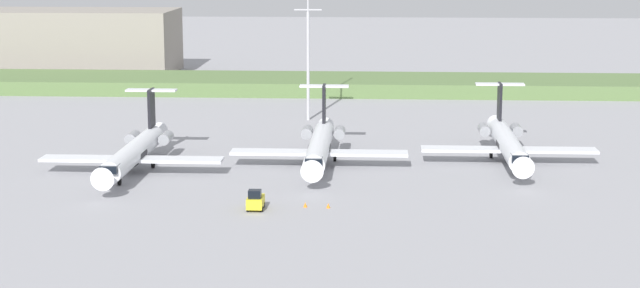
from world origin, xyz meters
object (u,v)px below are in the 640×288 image
regional_jet_second (320,145)px  baggage_tug (255,201)px  safety_cone_front_marker (305,205)px  regional_jet_nearest (135,151)px  regional_jet_third (507,142)px  safety_cone_mid_marker (328,206)px  antenna_mast (308,51)px

regional_jet_second → baggage_tug: bearing=-103.2°
safety_cone_front_marker → regional_jet_nearest: bearing=143.1°
regional_jet_third → safety_cone_mid_marker: 34.51m
baggage_tug → antenna_mast: bearing=88.3°
regional_jet_second → safety_cone_mid_marker: 23.04m
regional_jet_nearest → baggage_tug: regional_jet_nearest is taller
regional_jet_third → baggage_tug: (-30.20, -27.32, -1.53)m
baggage_tug → safety_cone_mid_marker: bearing=8.2°
antenna_mast → baggage_tug: 59.02m
regional_jet_nearest → regional_jet_third: size_ratio=1.00×
safety_cone_front_marker → safety_cone_mid_marker: bearing=-5.3°
safety_cone_front_marker → baggage_tug: bearing=-165.6°
regional_jet_nearest → safety_cone_mid_marker: (25.35, -17.40, -2.26)m
regional_jet_nearest → regional_jet_second: (23.11, 5.42, 0.00)m
antenna_mast → regional_jet_second: bearing=-83.6°
antenna_mast → baggage_tug: antenna_mast is taller
regional_jet_third → safety_cone_front_marker: 36.03m
baggage_tug → regional_jet_nearest: bearing=133.4°
regional_jet_nearest → safety_cone_front_marker: 28.64m
regional_jet_second → safety_cone_mid_marker: (2.24, -22.82, -2.26)m
safety_cone_mid_marker → baggage_tug: bearing=-171.8°
regional_jet_second → safety_cone_front_marker: 22.70m
regional_jet_nearest → safety_cone_front_marker: size_ratio=56.36×
safety_cone_front_marker → safety_cone_mid_marker: 2.54m
antenna_mast → safety_cone_front_marker: antenna_mast is taller
regional_jet_nearest → regional_jet_second: bearing=13.2°
regional_jet_second → antenna_mast: size_ratio=1.13×
regional_jet_nearest → antenna_mast: bearing=64.1°
regional_jet_third → antenna_mast: 42.82m
regional_jet_third → baggage_tug: 40.75m
baggage_tug → safety_cone_front_marker: 5.53m
regional_jet_nearest → baggage_tug: 25.54m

